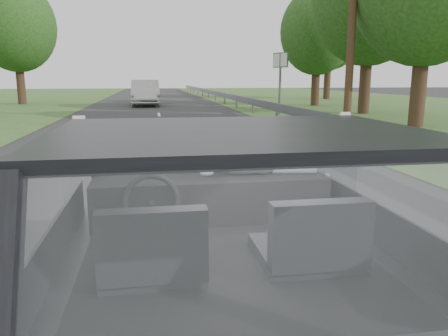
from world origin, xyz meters
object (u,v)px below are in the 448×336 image
object	(u,v)px
highway_sign	(280,84)
cat	(242,161)
utility_pole	(353,4)
subject_car	(225,248)
other_car	(145,93)

from	to	relation	value
highway_sign	cat	bearing A→B (deg)	-127.36
highway_sign	utility_pole	world-z (taller)	utility_pole
cat	highway_sign	bearing A→B (deg)	76.54
subject_car	utility_pole	xyz separation A→B (m)	(6.20, 11.68, 3.28)
highway_sign	other_car	bearing A→B (deg)	108.34
other_car	utility_pole	distance (m)	15.49
subject_car	utility_pole	distance (m)	13.62
other_car	highway_sign	xyz separation A→B (m)	(6.17, -7.86, 0.62)
cat	highway_sign	xyz separation A→B (m)	(5.29, 16.69, 0.30)
utility_pole	highway_sign	bearing A→B (deg)	96.90
cat	utility_pole	distance (m)	12.88
subject_car	other_car	size ratio (longest dim) A/B	0.85
utility_pole	other_car	bearing A→B (deg)	116.87
subject_car	other_car	distance (m)	25.20
cat	highway_sign	world-z (taller)	highway_sign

